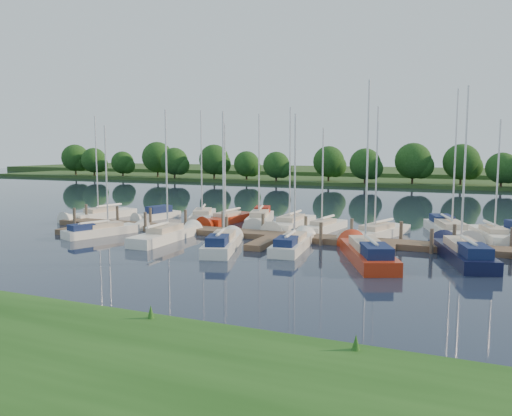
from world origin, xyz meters
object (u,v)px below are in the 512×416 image
at_px(dock, 275,237).
at_px(motorboat, 158,215).
at_px(sailboat_s_2, 223,245).
at_px(sailboat_n_5, 290,225).
at_px(sailboat_n_0, 101,216).

relative_size(dock, motorboat, 7.84).
xyz_separation_m(dock, sailboat_s_2, (-1.97, -4.54, 0.13)).
height_order(dock, sailboat_n_5, sailboat_n_5).
distance_m(dock, sailboat_n_5, 5.80).
bearing_deg(dock, sailboat_s_2, -113.44).
height_order(sailboat_n_0, sailboat_s_2, sailboat_n_0).
bearing_deg(sailboat_n_0, dock, 179.58).
distance_m(motorboat, sailboat_s_2, 16.18).
bearing_deg(sailboat_n_0, sailboat_n_5, -163.27).
bearing_deg(sailboat_n_5, motorboat, 0.43).
bearing_deg(sailboat_n_0, sailboat_s_2, 165.02).
bearing_deg(motorboat, dock, 172.44).
xyz_separation_m(motorboat, sailboat_n_5, (13.39, -0.38, -0.06)).
xyz_separation_m(sailboat_n_5, sailboat_s_2, (-1.23, -10.29, 0.06)).
distance_m(motorboat, sailboat_n_5, 13.39).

